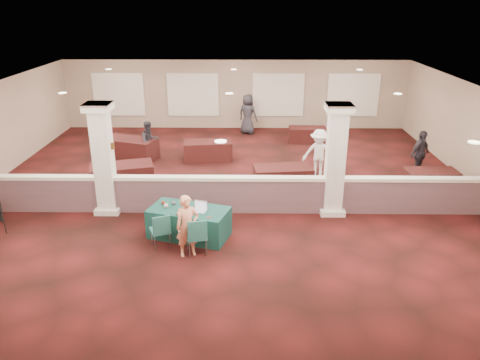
{
  "coord_description": "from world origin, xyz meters",
  "views": [
    {
      "loc": [
        0.5,
        -13.9,
        5.83
      ],
      "look_at": [
        0.34,
        -2.0,
        1.19
      ],
      "focal_mm": 35.0,
      "sensor_mm": 36.0,
      "label": 1
    }
  ],
  "objects_px": {
    "far_table_front_center": "(283,178)",
    "far_table_back_right": "(307,135)",
    "near_table": "(189,223)",
    "conf_chair_main": "(197,234)",
    "far_table_back_center": "(208,151)",
    "far_table_front_right": "(431,180)",
    "conf_chair_side": "(161,228)",
    "attendee_b": "(319,154)",
    "woman": "(187,226)",
    "attendee_a": "(150,141)",
    "far_table_back_left": "(130,149)",
    "attendee_d": "(248,114)",
    "far_table_front_left": "(122,176)",
    "attendee_c": "(420,154)"
  },
  "relations": [
    {
      "from": "attendee_a",
      "to": "conf_chair_side",
      "type": "bearing_deg",
      "value": -112.65
    },
    {
      "from": "far_table_front_left",
      "to": "far_table_back_right",
      "type": "height_order",
      "value": "far_table_front_left"
    },
    {
      "from": "woman",
      "to": "far_table_back_left",
      "type": "xyz_separation_m",
      "value": [
        -3.08,
        7.24,
        -0.37
      ]
    },
    {
      "from": "conf_chair_side",
      "to": "far_table_back_right",
      "type": "height_order",
      "value": "conf_chair_side"
    },
    {
      "from": "far_table_back_center",
      "to": "conf_chair_side",
      "type": "bearing_deg",
      "value": -95.19
    },
    {
      "from": "far_table_front_center",
      "to": "far_table_back_center",
      "type": "distance_m",
      "value": 3.94
    },
    {
      "from": "conf_chair_side",
      "to": "conf_chair_main",
      "type": "bearing_deg",
      "value": -42.59
    },
    {
      "from": "far_table_back_right",
      "to": "far_table_back_left",
      "type": "bearing_deg",
      "value": -161.56
    },
    {
      "from": "conf_chair_side",
      "to": "far_table_front_center",
      "type": "distance_m",
      "value": 5.14
    },
    {
      "from": "conf_chair_side",
      "to": "attendee_d",
      "type": "xyz_separation_m",
      "value": [
        2.16,
        10.65,
        0.36
      ]
    },
    {
      "from": "far_table_front_right",
      "to": "conf_chair_side",
      "type": "bearing_deg",
      "value": -153.99
    },
    {
      "from": "woman",
      "to": "far_table_back_center",
      "type": "height_order",
      "value": "woman"
    },
    {
      "from": "near_table",
      "to": "attendee_d",
      "type": "xyz_separation_m",
      "value": [
        1.55,
        10.0,
        0.52
      ]
    },
    {
      "from": "far_table_front_center",
      "to": "attendee_b",
      "type": "height_order",
      "value": "attendee_b"
    },
    {
      "from": "conf_chair_main",
      "to": "conf_chair_side",
      "type": "height_order",
      "value": "conf_chair_main"
    },
    {
      "from": "conf_chair_side",
      "to": "attendee_d",
      "type": "relative_size",
      "value": 0.51
    },
    {
      "from": "near_table",
      "to": "conf_chair_main",
      "type": "relative_size",
      "value": 2.09
    },
    {
      "from": "far_table_front_left",
      "to": "attendee_b",
      "type": "relative_size",
      "value": 1.17
    },
    {
      "from": "woman",
      "to": "far_table_front_center",
      "type": "distance_m",
      "value": 5.0
    },
    {
      "from": "attendee_b",
      "to": "woman",
      "type": "bearing_deg",
      "value": -111.85
    },
    {
      "from": "attendee_c",
      "to": "attendee_d",
      "type": "xyz_separation_m",
      "value": [
        -5.92,
        5.5,
        0.08
      ]
    },
    {
      "from": "woman",
      "to": "attendee_b",
      "type": "distance_m",
      "value": 6.62
    },
    {
      "from": "far_table_front_center",
      "to": "attendee_c",
      "type": "relative_size",
      "value": 1.13
    },
    {
      "from": "attendee_a",
      "to": "far_table_back_center",
      "type": "bearing_deg",
      "value": -33.21
    },
    {
      "from": "far_table_back_center",
      "to": "far_table_back_right",
      "type": "bearing_deg",
      "value": 30.82
    },
    {
      "from": "far_table_front_right",
      "to": "attendee_b",
      "type": "height_order",
      "value": "attendee_b"
    },
    {
      "from": "far_table_back_center",
      "to": "attendee_c",
      "type": "relative_size",
      "value": 1.1
    },
    {
      "from": "conf_chair_main",
      "to": "far_table_front_center",
      "type": "xyz_separation_m",
      "value": [
        2.37,
        4.27,
        -0.19
      ]
    },
    {
      "from": "conf_chair_side",
      "to": "far_table_back_left",
      "type": "distance_m",
      "value": 7.33
    },
    {
      "from": "far_table_back_center",
      "to": "woman",
      "type": "bearing_deg",
      "value": -89.32
    },
    {
      "from": "conf_chair_side",
      "to": "far_table_back_center",
      "type": "height_order",
      "value": "conf_chair_side"
    },
    {
      "from": "far_table_front_right",
      "to": "attendee_a",
      "type": "height_order",
      "value": "attendee_a"
    },
    {
      "from": "conf_chair_side",
      "to": "attendee_a",
      "type": "relative_size",
      "value": 0.6
    },
    {
      "from": "near_table",
      "to": "far_table_back_left",
      "type": "distance_m",
      "value": 6.96
    },
    {
      "from": "far_table_back_right",
      "to": "far_table_front_right",
      "type": "bearing_deg",
      "value": -58.0
    },
    {
      "from": "conf_chair_main",
      "to": "far_table_front_center",
      "type": "distance_m",
      "value": 4.89
    },
    {
      "from": "far_table_front_right",
      "to": "attendee_d",
      "type": "distance_m",
      "value": 8.96
    },
    {
      "from": "conf_chair_main",
      "to": "far_table_front_right",
      "type": "xyz_separation_m",
      "value": [
        7.16,
        4.27,
        -0.24
      ]
    },
    {
      "from": "far_table_back_left",
      "to": "attendee_a",
      "type": "bearing_deg",
      "value": -12.77
    },
    {
      "from": "far_table_front_center",
      "to": "attendee_d",
      "type": "distance_m",
      "value": 6.81
    },
    {
      "from": "conf_chair_main",
      "to": "conf_chair_side",
      "type": "bearing_deg",
      "value": 146.87
    },
    {
      "from": "near_table",
      "to": "attendee_a",
      "type": "bearing_deg",
      "value": 126.98
    },
    {
      "from": "conf_chair_main",
      "to": "attendee_a",
      "type": "distance_m",
      "value": 7.5
    },
    {
      "from": "far_table_front_center",
      "to": "far_table_back_center",
      "type": "relative_size",
      "value": 1.03
    },
    {
      "from": "attendee_a",
      "to": "far_table_front_right",
      "type": "bearing_deg",
      "value": -51.94
    },
    {
      "from": "far_table_front_center",
      "to": "far_table_back_left",
      "type": "bearing_deg",
      "value": 152.21
    },
    {
      "from": "conf_chair_main",
      "to": "attendee_c",
      "type": "bearing_deg",
      "value": 23.68
    },
    {
      "from": "woman",
      "to": "attendee_a",
      "type": "relative_size",
      "value": 1.01
    },
    {
      "from": "far_table_front_center",
      "to": "far_table_back_right",
      "type": "height_order",
      "value": "far_table_front_center"
    },
    {
      "from": "far_table_front_center",
      "to": "attendee_b",
      "type": "distance_m",
      "value": 1.77
    }
  ]
}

